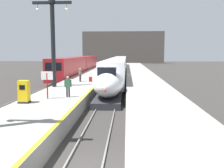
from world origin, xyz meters
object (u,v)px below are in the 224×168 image
Objects in this scene: regional_train_adjacent at (79,65)px; passenger_near_edge at (80,74)px; highspeed_train_main at (118,67)px; departure_info_board at (47,79)px; rolling_suitcase at (91,79)px; ticket_machine_yellow at (24,93)px; station_column_mid at (53,35)px; passenger_mid_platform at (68,85)px.

passenger_near_edge is at bearing -78.80° from regional_train_adjacent.
departure_info_board is (-4.42, -28.61, 0.61)m from highspeed_train_main.
departure_info_board is at bearing -98.78° from highspeed_train_main.
departure_info_board is at bearing -91.95° from passenger_near_edge.
highspeed_train_main is 1.57× the size of regional_train_adjacent.
ticket_machine_yellow reaches higher than rolling_suitcase.
rolling_suitcase is at bearing -75.39° from regional_train_adjacent.
rolling_suitcase is (1.27, 0.09, -0.69)m from passenger_near_edge.
highspeed_train_main is at bearing 74.84° from station_column_mid.
passenger_near_edge is 11.55m from departure_info_board.
departure_info_board is (1.13, 1.70, 0.77)m from ticket_machine_yellow.
regional_train_adjacent is (-8.10, 3.51, 0.18)m from highspeed_train_main.
station_column_mid is at bearing -123.27° from rolling_suitcase.
passenger_near_edge is at bearing -103.26° from highspeed_train_main.
station_column_mid reaches higher than highspeed_train_main.
ticket_machine_yellow is (-5.55, -30.30, -0.16)m from highspeed_train_main.
passenger_near_edge is 1.06× the size of ticket_machine_yellow.
passenger_mid_platform is (2.91, -6.07, -4.34)m from station_column_mid.
ticket_machine_yellow is at bearing -96.58° from passenger_near_edge.
departure_info_board is at bearing -151.96° from passenger_mid_platform.
passenger_near_edge is 1.72× the size of rolling_suitcase.
departure_info_board reaches higher than ticket_machine_yellow.
station_column_mid is at bearing -111.75° from passenger_near_edge.
passenger_near_edge is at bearing 68.25° from station_column_mid.
regional_train_adjacent reaches higher than departure_info_board.
highspeed_train_main is 30.81m from ticket_machine_yellow.
ticket_machine_yellow is (0.35, -8.53, -4.59)m from station_column_mid.
ticket_machine_yellow is (-2.79, -13.32, 0.44)m from rolling_suitcase.
regional_train_adjacent is 32.33m from departure_info_board.
passenger_near_edge is (1.88, 4.70, -4.34)m from station_column_mid.
regional_train_adjacent reaches higher than ticket_machine_yellow.
departure_info_board reaches higher than passenger_near_edge.
regional_train_adjacent is 22.87× the size of ticket_machine_yellow.
regional_train_adjacent is 25.73m from station_column_mid.
station_column_mid is 4.16× the size of departure_info_board.
rolling_suitcase is at bearing -99.22° from highspeed_train_main.
highspeed_train_main is 22.99m from station_column_mid.
highspeed_train_main is 36.02× the size of ticket_machine_yellow.
highspeed_train_main is at bearing 79.62° from ticket_machine_yellow.
highspeed_train_main is 17.54m from passenger_near_edge.
regional_train_adjacent is at bearing 156.59° from highspeed_train_main.
departure_info_board reaches higher than passenger_mid_platform.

